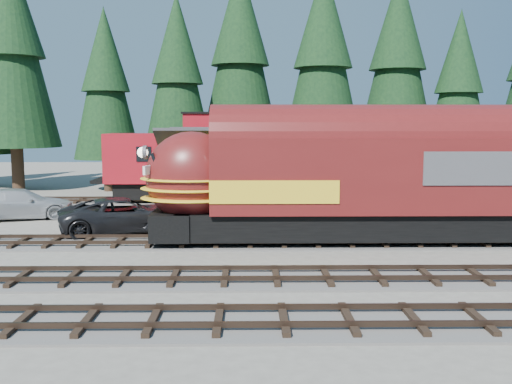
{
  "coord_description": "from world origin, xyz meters",
  "views": [
    {
      "loc": [
        -1.57,
        -21.67,
        5.5
      ],
      "look_at": [
        -1.23,
        4.0,
        2.41
      ],
      "focal_mm": 40.0,
      "sensor_mm": 36.0,
      "label": 1
    }
  ],
  "objects_px": {
    "pickup_truck_a": "(125,215)",
    "pickup_truck_b": "(20,204)",
    "caboose": "(189,162)",
    "locomotive": "(330,184)",
    "depot": "(276,169)"
  },
  "relations": [
    {
      "from": "locomotive",
      "to": "caboose",
      "type": "distance_m",
      "value": 16.02
    },
    {
      "from": "depot",
      "to": "pickup_truck_a",
      "type": "xyz_separation_m",
      "value": [
        -7.84,
        -3.66,
        -2.07
      ]
    },
    {
      "from": "pickup_truck_a",
      "to": "pickup_truck_b",
      "type": "xyz_separation_m",
      "value": [
        -6.95,
        4.28,
        -0.01
      ]
    },
    {
      "from": "locomotive",
      "to": "pickup_truck_b",
      "type": "bearing_deg",
      "value": 157.16
    },
    {
      "from": "depot",
      "to": "caboose",
      "type": "distance_m",
      "value": 9.4
    },
    {
      "from": "locomotive",
      "to": "pickup_truck_a",
      "type": "distance_m",
      "value": 10.52
    },
    {
      "from": "depot",
      "to": "locomotive",
      "type": "height_order",
      "value": "depot"
    },
    {
      "from": "caboose",
      "to": "pickup_truck_b",
      "type": "bearing_deg",
      "value": -142.94
    },
    {
      "from": "caboose",
      "to": "pickup_truck_a",
      "type": "relative_size",
      "value": 1.74
    },
    {
      "from": "locomotive",
      "to": "pickup_truck_b",
      "type": "relative_size",
      "value": 2.93
    },
    {
      "from": "caboose",
      "to": "pickup_truck_a",
      "type": "height_order",
      "value": "caboose"
    },
    {
      "from": "depot",
      "to": "pickup_truck_b",
      "type": "distance_m",
      "value": 14.94
    },
    {
      "from": "caboose",
      "to": "pickup_truck_b",
      "type": "xyz_separation_m",
      "value": [
        -9.11,
        -6.88,
        -1.97
      ]
    },
    {
      "from": "caboose",
      "to": "pickup_truck_a",
      "type": "bearing_deg",
      "value": -100.98
    },
    {
      "from": "caboose",
      "to": "locomotive",
      "type": "bearing_deg",
      "value": -60.91
    }
  ]
}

